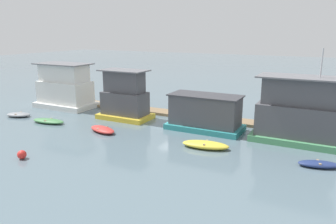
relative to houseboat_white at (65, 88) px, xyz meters
The scene contains 15 objects.
ground_plane 15.00m from the houseboat_white, ahead, with size 200.00×200.00×0.00m, color slate.
dock_walkway 15.19m from the houseboat_white, ahead, with size 42.40×2.08×0.30m, color #846B4C.
houseboat_white is the anchor object (origin of this frame).
houseboat_yellow 9.56m from the houseboat_white, ahead, with size 5.51×3.24×5.15m.
houseboat_teal 18.47m from the houseboat_white, ahead, with size 7.00×3.40×3.33m.
houseboat_green 26.47m from the houseboat_white, ahead, with size 7.27×3.79×7.76m.
dinghy_grey 6.39m from the houseboat_white, 100.92° to the right, with size 2.93×2.16×0.46m.
dinghy_green 7.54m from the houseboat_white, 59.49° to the right, with size 3.74×1.76×0.43m.
dinghy_red 12.26m from the houseboat_white, 30.40° to the right, with size 3.33×2.18×0.49m.
dinghy_yellow 21.20m from the houseboat_white, 15.71° to the right, with size 3.91×2.04×0.55m.
dinghy_navy 29.14m from the houseboat_white, 11.24° to the right, with size 2.87×1.76×0.43m.
mooring_post_near_left 9.86m from the houseboat_white, ahead, with size 0.28×0.28×1.98m, color brown.
mooring_post_far_right 2.60m from the houseboat_white, 36.83° to the left, with size 0.28×0.28×1.73m, color #846B4C.
mooring_post_near_right 2.61m from the houseboat_white, 34.22° to the left, with size 0.27×0.27×2.11m, color brown.
buoy_red 16.91m from the houseboat_white, 56.25° to the right, with size 0.65×0.65×0.65m, color red.
Camera 1 is at (14.16, -28.22, 9.02)m, focal length 35.00 mm.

